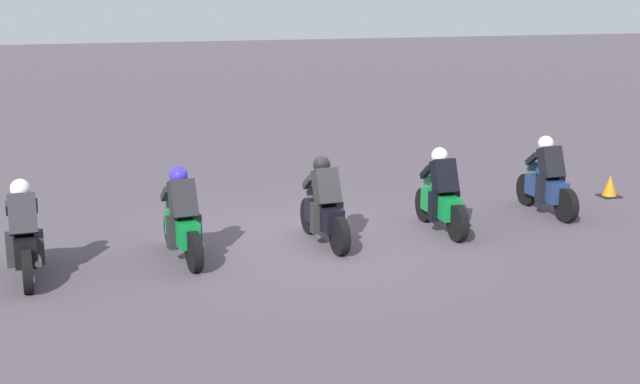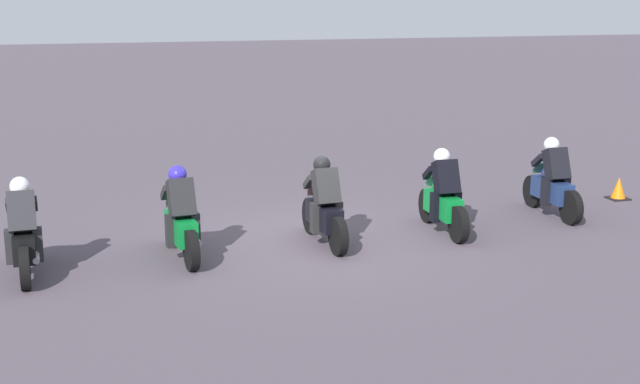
# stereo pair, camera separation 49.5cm
# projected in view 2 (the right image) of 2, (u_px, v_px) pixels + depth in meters

# --- Properties ---
(ground_plane) EXTENTS (120.00, 120.00, 0.00)m
(ground_plane) POSITION_uv_depth(u_px,v_px,m) (312.00, 240.00, 15.12)
(ground_plane) COLOR #4E444E
(rider_lane_a) EXTENTS (2.04, 0.54, 1.51)m
(rider_lane_a) POSITION_uv_depth(u_px,v_px,m) (553.00, 184.00, 16.67)
(rider_lane_a) COLOR black
(rider_lane_a) RESTS_ON ground_plane
(rider_lane_b) EXTENTS (2.04, 0.54, 1.51)m
(rider_lane_b) POSITION_uv_depth(u_px,v_px,m) (443.00, 198.00, 15.51)
(rider_lane_b) COLOR black
(rider_lane_b) RESTS_ON ground_plane
(rider_lane_c) EXTENTS (2.04, 0.55, 1.51)m
(rider_lane_c) POSITION_uv_depth(u_px,v_px,m) (324.00, 208.00, 14.79)
(rider_lane_c) COLOR black
(rider_lane_c) RESTS_ON ground_plane
(rider_lane_d) EXTENTS (2.04, 0.56, 1.51)m
(rider_lane_d) POSITION_uv_depth(u_px,v_px,m) (181.00, 221.00, 14.00)
(rider_lane_d) COLOR black
(rider_lane_d) RESTS_ON ground_plane
(rider_lane_e) EXTENTS (2.04, 0.55, 1.51)m
(rider_lane_e) POSITION_uv_depth(u_px,v_px,m) (24.00, 236.00, 13.15)
(rider_lane_e) COLOR black
(rider_lane_e) RESTS_ON ground_plane
(traffic_cone) EXTENTS (0.40, 0.40, 0.46)m
(traffic_cone) POSITION_uv_depth(u_px,v_px,m) (619.00, 189.00, 18.06)
(traffic_cone) COLOR black
(traffic_cone) RESTS_ON ground_plane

